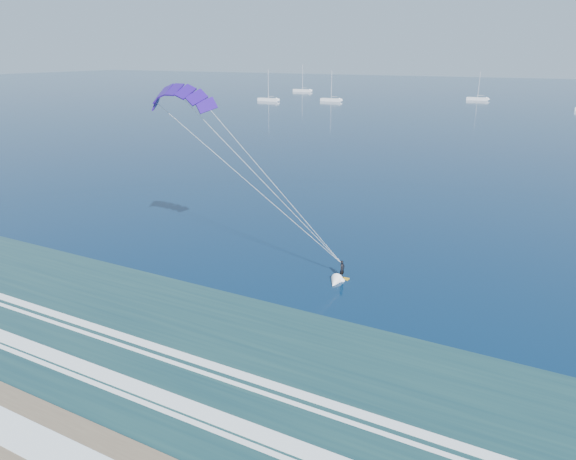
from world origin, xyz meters
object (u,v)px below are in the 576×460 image
(kitesurfer_rig, at_px, (261,180))
(sailboat_1, at_px, (331,100))
(sailboat_0, at_px, (268,99))
(sailboat_7, at_px, (302,90))
(sailboat_2, at_px, (477,99))

(kitesurfer_rig, distance_m, sailboat_1, 178.39)
(sailboat_0, bearing_deg, sailboat_7, 101.67)
(sailboat_1, distance_m, sailboat_2, 62.93)
(sailboat_1, relative_size, sailboat_7, 0.90)
(sailboat_1, xyz_separation_m, sailboat_7, (-35.17, 44.53, 0.01))
(sailboat_0, distance_m, sailboat_1, 26.16)
(sailboat_2, bearing_deg, kitesurfer_rig, -86.81)
(sailboat_7, bearing_deg, sailboat_1, -51.70)
(sailboat_2, height_order, sailboat_7, sailboat_7)
(kitesurfer_rig, height_order, sailboat_7, kitesurfer_rig)
(sailboat_1, bearing_deg, sailboat_2, 32.32)
(sailboat_1, height_order, sailboat_2, sailboat_1)
(sailboat_7, bearing_deg, sailboat_0, -78.33)
(kitesurfer_rig, xyz_separation_m, sailboat_1, (-64.34, 166.17, -8.35))
(sailboat_0, height_order, sailboat_2, sailboat_0)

